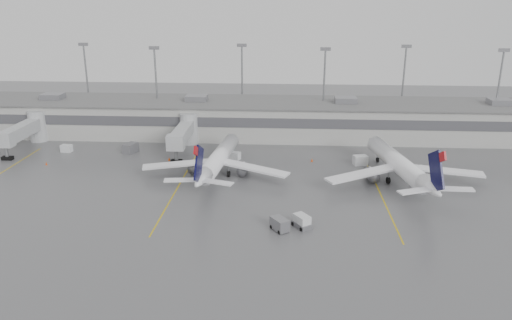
{
  "coord_description": "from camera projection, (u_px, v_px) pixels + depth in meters",
  "views": [
    {
      "loc": [
        1.24,
        -57.43,
        32.25
      ],
      "look_at": [
        -3.8,
        24.0,
        5.0
      ],
      "focal_mm": 35.0,
      "sensor_mm": 36.0,
      "label": 1
    }
  ],
  "objects": [
    {
      "name": "ground",
      "position": [
        274.0,
        256.0,
        64.66
      ],
      "size": [
        260.0,
        260.0,
        0.0
      ],
      "primitive_type": "plane",
      "color": "#4B4B4D",
      "rests_on": "ground"
    },
    {
      "name": "terminal",
      "position": [
        281.0,
        118.0,
        118.23
      ],
      "size": [
        152.0,
        17.0,
        9.45
      ],
      "color": "#A4A49F",
      "rests_on": "ground"
    },
    {
      "name": "light_masts",
      "position": [
        282.0,
        81.0,
        121.2
      ],
      "size": [
        142.4,
        8.0,
        20.6
      ],
      "color": "gray",
      "rests_on": "ground"
    },
    {
      "name": "jet_bridge_left",
      "position": [
        28.0,
        129.0,
        109.96
      ],
      "size": [
        4.0,
        17.2,
        7.0
      ],
      "color": "#9B9DA0",
      "rests_on": "ground"
    },
    {
      "name": "jet_bridge_right",
      "position": [
        185.0,
        132.0,
        107.91
      ],
      "size": [
        4.0,
        17.2,
        7.0
      ],
      "color": "#9B9DA0",
      "rests_on": "ground"
    },
    {
      "name": "stand_markings",
      "position": [
        278.0,
        187.0,
        87.38
      ],
      "size": [
        105.25,
        40.0,
        0.01
      ],
      "color": "gold",
      "rests_on": "ground"
    },
    {
      "name": "jet_mid_left",
      "position": [
        218.0,
        159.0,
        92.37
      ],
      "size": [
        27.43,
        30.88,
        10.0
      ],
      "rotation": [
        0.0,
        0.0,
        -0.1
      ],
      "color": "white",
      "rests_on": "ground"
    },
    {
      "name": "jet_mid_right",
      "position": [
        400.0,
        165.0,
        88.99
      ],
      "size": [
        28.51,
        32.23,
        10.5
      ],
      "rotation": [
        0.0,
        0.0,
        0.18
      ],
      "color": "white",
      "rests_on": "ground"
    },
    {
      "name": "baggage_tug",
      "position": [
        302.0,
        222.0,
        72.32
      ],
      "size": [
        3.15,
        3.44,
        1.89
      ],
      "rotation": [
        0.0,
        0.0,
        0.61
      ],
      "color": "silver",
      "rests_on": "ground"
    },
    {
      "name": "baggage_cart",
      "position": [
        280.0,
        224.0,
        71.31
      ],
      "size": [
        2.98,
        3.29,
        1.84
      ],
      "rotation": [
        0.0,
        0.0,
        0.61
      ],
      "color": "slate",
      "rests_on": "ground"
    },
    {
      "name": "gse_uld_a",
      "position": [
        67.0,
        148.0,
        106.83
      ],
      "size": [
        2.36,
        1.74,
        1.55
      ],
      "primitive_type": "cube",
      "rotation": [
        0.0,
        0.0,
        -0.13
      ],
      "color": "silver",
      "rests_on": "ground"
    },
    {
      "name": "gse_uld_b",
      "position": [
        235.0,
        156.0,
        102.01
      ],
      "size": [
        2.59,
        2.19,
        1.55
      ],
      "primitive_type": "cube",
      "rotation": [
        0.0,
        0.0,
        -0.39
      ],
      "color": "silver",
      "rests_on": "ground"
    },
    {
      "name": "gse_uld_c",
      "position": [
        360.0,
        160.0,
        98.7
      ],
      "size": [
        3.02,
        2.37,
        1.89
      ],
      "primitive_type": "cube",
      "rotation": [
        0.0,
        0.0,
        0.24
      ],
      "color": "silver",
      "rests_on": "ground"
    },
    {
      "name": "gse_loader",
      "position": [
        131.0,
        148.0,
        106.18
      ],
      "size": [
        2.97,
        3.73,
        2.03
      ],
      "primitive_type": "cube",
      "rotation": [
        0.0,
        0.0,
        -0.33
      ],
      "color": "slate",
      "rests_on": "ground"
    },
    {
      "name": "cone_a",
      "position": [
        46.0,
        163.0,
        98.76
      ],
      "size": [
        0.39,
        0.39,
        0.63
      ],
      "primitive_type": "cone",
      "color": "#EA4704",
      "rests_on": "ground"
    },
    {
      "name": "cone_b",
      "position": [
        169.0,
        159.0,
        101.36
      ],
      "size": [
        0.46,
        0.46,
        0.72
      ],
      "primitive_type": "cone",
      "color": "#EA4704",
      "rests_on": "ground"
    },
    {
      "name": "cone_c",
      "position": [
        312.0,
        160.0,
        100.79
      ],
      "size": [
        0.42,
        0.42,
        0.66
      ],
      "primitive_type": "cone",
      "color": "#EA4704",
      "rests_on": "ground"
    }
  ]
}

